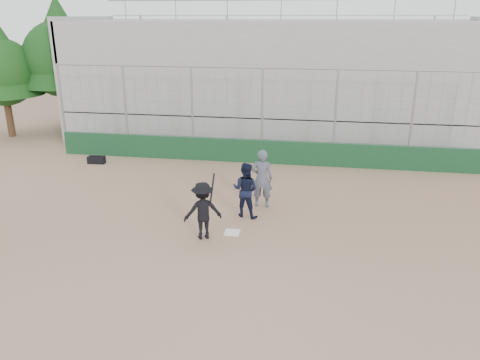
% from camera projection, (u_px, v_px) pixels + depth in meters
% --- Properties ---
extents(ground, '(90.00, 90.00, 0.00)m').
position_uv_depth(ground, '(232.00, 233.00, 13.66)').
color(ground, brown).
rests_on(ground, ground).
extents(home_plate, '(0.44, 0.44, 0.02)m').
position_uv_depth(home_plate, '(232.00, 232.00, 13.66)').
color(home_plate, white).
rests_on(home_plate, ground).
extents(backstop, '(18.10, 0.25, 4.04)m').
position_uv_depth(backstop, '(262.00, 141.00, 19.85)').
color(backstop, '#11361C').
rests_on(backstop, ground).
extents(bleachers, '(20.25, 6.70, 6.98)m').
position_uv_depth(bleachers, '(274.00, 79.00, 23.80)').
color(bleachers, gray).
rests_on(bleachers, ground).
extents(tree_left, '(4.48, 4.48, 7.00)m').
position_uv_depth(tree_left, '(61.00, 48.00, 24.14)').
color(tree_left, '#371F14').
rests_on(tree_left, ground).
extents(tree_right, '(3.84, 3.84, 6.00)m').
position_uv_depth(tree_right, '(0.00, 63.00, 23.34)').
color(tree_right, '#362313').
rests_on(tree_right, ground).
extents(batter_at_plate, '(1.23, 0.99, 1.83)m').
position_uv_depth(batter_at_plate, '(203.00, 211.00, 13.10)').
color(batter_at_plate, black).
rests_on(batter_at_plate, ground).
extents(catcher_crouched, '(1.03, 0.90, 1.19)m').
position_uv_depth(catcher_crouched, '(245.00, 199.00, 14.58)').
color(catcher_crouched, black).
rests_on(catcher_crouched, ground).
extents(umpire, '(0.73, 0.49, 1.76)m').
position_uv_depth(umpire, '(262.00, 181.00, 15.26)').
color(umpire, '#4A4F5E').
rests_on(umpire, ground).
extents(equipment_bag, '(0.74, 0.35, 0.35)m').
position_uv_depth(equipment_bag, '(96.00, 160.00, 20.02)').
color(equipment_bag, black).
rests_on(equipment_bag, ground).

